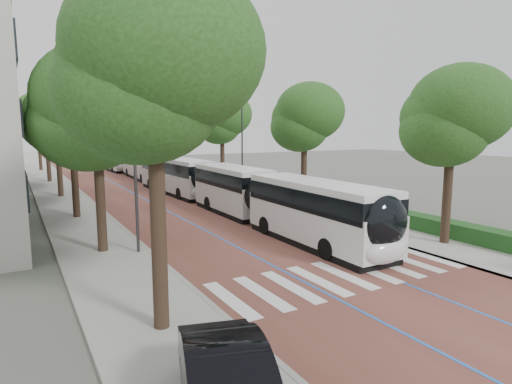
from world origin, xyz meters
TOP-DOWN VIEW (x-y plane):
  - ground at (0.00, 0.00)m, footprint 160.00×160.00m
  - road at (0.00, 40.00)m, footprint 11.00×140.00m
  - sidewalk_left at (-7.50, 40.00)m, footprint 4.00×140.00m
  - sidewalk_right at (7.50, 40.00)m, footprint 4.00×140.00m
  - kerb_left at (-5.60, 40.00)m, footprint 0.20×140.00m
  - kerb_right at (5.60, 40.00)m, footprint 0.20×140.00m
  - zebra_crossing at (0.20, 1.00)m, footprint 10.55×3.60m
  - lane_line_left at (-1.60, 40.00)m, footprint 0.12×126.00m
  - lane_line_right at (1.60, 40.00)m, footprint 0.12×126.00m
  - hedge at (9.10, 0.00)m, footprint 1.20×14.00m
  - streetlight_far at (6.62, 22.00)m, footprint 1.82×0.20m
  - lamp_post_left at (-6.10, 8.00)m, footprint 0.14×0.14m
  - trees_left at (-7.50, 25.85)m, footprint 6.06×60.67m
  - trees_right at (7.70, 23.69)m, footprint 5.38×47.15m
  - lead_bus at (2.13, 9.03)m, footprint 2.70×18.42m
  - bus_queued_0 at (1.87, 25.05)m, footprint 3.03×12.49m
  - bus_queued_1 at (2.35, 37.50)m, footprint 2.87×12.46m
  - bus_queued_2 at (1.73, 50.75)m, footprint 3.03×12.49m
  - bus_queued_3 at (1.99, 64.35)m, footprint 2.86×12.46m

SIDE VIEW (x-z plane):
  - ground at x=0.00m, z-range 0.00..0.00m
  - road at x=0.00m, z-range 0.00..0.02m
  - lane_line_left at x=-1.60m, z-range 0.02..0.03m
  - lane_line_right at x=1.60m, z-range 0.02..0.03m
  - zebra_crossing at x=0.20m, z-range 0.02..0.03m
  - sidewalk_left at x=-7.50m, z-range 0.00..0.12m
  - sidewalk_right at x=7.50m, z-range 0.00..0.12m
  - kerb_left at x=-5.60m, z-range -0.01..0.13m
  - kerb_right at x=5.60m, z-range -0.01..0.13m
  - hedge at x=9.10m, z-range 0.12..0.92m
  - bus_queued_0 at x=1.87m, z-range 0.02..3.22m
  - bus_queued_1 at x=2.35m, z-range 0.02..3.22m
  - bus_queued_2 at x=1.73m, z-range 0.02..3.22m
  - bus_queued_3 at x=1.99m, z-range 0.02..3.22m
  - lead_bus at x=2.13m, z-range 0.03..3.23m
  - lamp_post_left at x=-6.10m, z-range 0.12..8.12m
  - streetlight_far at x=6.62m, z-range 0.82..8.82m
  - trees_right at x=7.70m, z-range 1.99..10.91m
  - trees_left at x=-7.50m, z-range 1.70..11.90m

